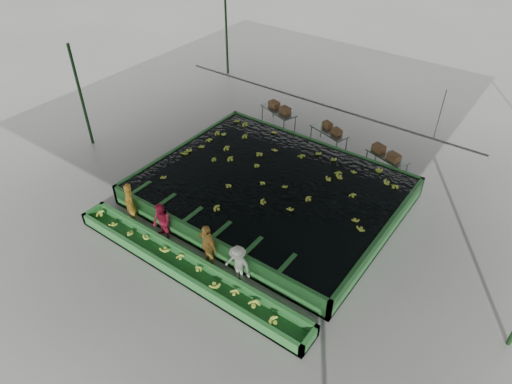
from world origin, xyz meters
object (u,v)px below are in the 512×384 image
Objects in this scene: worker_b at (162,222)px; packing_table_left at (278,118)px; packing_table_right at (386,164)px; box_stack_mid at (332,130)px; worker_d at (238,265)px; box_stack_left at (280,110)px; box_stack_right at (386,155)px; worker_c at (207,245)px; sorting_trough at (186,268)px; packing_table_mid at (328,139)px; worker_a at (130,203)px; flotation_tank at (270,191)px.

worker_b reaches higher than packing_table_left.
packing_table_right is 1.59× the size of box_stack_mid.
worker_b is 3.56m from worker_d.
packing_table_left is 1.72× the size of box_stack_mid.
worker_d is 10.81m from box_stack_left.
box_stack_right is (1.30, 8.96, 0.11)m from worker_d.
worker_d reaches higher than box_stack_right.
worker_c is 10.27m from packing_table_left.
sorting_trough is 1.07m from worker_c.
packing_table_right is at bearing -6.14° from box_stack_left.
box_stack_left reaches higher than packing_table_mid.
worker_c is (2.22, 0.00, 0.10)m from worker_b.
box_stack_mid is (1.89, 9.48, 0.10)m from worker_b.
worker_b is at bearing -82.55° from box_stack_left.
worker_b is 10.28m from packing_table_right.
box_stack_left is (0.03, 0.03, 0.47)m from packing_table_left.
sorting_trough is 3.75m from worker_a.
sorting_trough is 5.80× the size of worker_a.
flotation_tank is 4.80× the size of packing_table_left.
flotation_tank is 1.00× the size of sorting_trough.
sorting_trough is at bearing -155.39° from worker_d.
packing_table_left is 1.47× the size of box_stack_right.
packing_table_mid is at bearing 90.52° from sorting_trough.
worker_d is 0.80× the size of packing_table_right.
sorting_trough is at bearing -89.48° from packing_table_mid.
packing_table_left reaches higher than flotation_tank.
packing_table_left is at bearing 105.21° from worker_a.
packing_table_right is 6.27m from box_stack_left.
worker_a reaches higher than box_stack_left.
packing_table_right is at bearing 72.69° from sorting_trough.
worker_c reaches higher than packing_table_mid.
sorting_trough is at bearing -90.00° from flotation_tank.
box_stack_left is (-6.21, 0.67, 0.51)m from packing_table_right.
box_stack_left is at bearing 176.52° from box_stack_mid.
box_stack_left is (-3.16, 5.37, 0.50)m from flotation_tank.
worker_b reaches higher than sorting_trough.
flotation_tank reaches higher than packing_table_mid.
worker_d is 9.57m from packing_table_mid.
sorting_trough is at bearing -73.02° from packing_table_left.
packing_table_right is at bearing -5.80° from packing_table_left.
box_stack_right is (2.64, 8.96, -0.01)m from worker_c.
box_stack_mid is at bearing -3.48° from box_stack_left.
worker_a is 11.12m from box_stack_right.
worker_b reaches higher than flotation_tank.
worker_b is 1.30× the size of box_stack_mid.
worker_a is 10.05m from packing_table_mid.
worker_d is (3.56, -0.00, -0.02)m from worker_b.
packing_table_left is (-3.19, 5.34, 0.02)m from flotation_tank.
worker_b is 2.22m from worker_c.
worker_b is at bearing -118.78° from packing_table_right.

